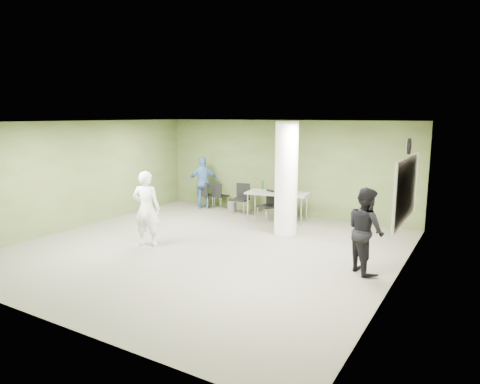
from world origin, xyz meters
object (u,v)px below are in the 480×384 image
Objects in this scene: chair_back_left at (219,194)px; woman_white at (146,209)px; man_black at (366,230)px; folding_table at (277,194)px; man_blue at (204,183)px.

woman_white is (0.71, -4.07, 0.37)m from chair_back_left.
man_black is (4.71, 0.80, -0.04)m from woman_white.
chair_back_left is 6.34m from man_black.
folding_table is 1.08× the size of man_blue.
folding_table reaches higher than chair_back_left.
folding_table is 1.05× the size of woman_white.
chair_back_left is at bearing 160.21° from folding_table.
man_black is at bearing -49.13° from folding_table.
man_black is (3.16, -2.78, 0.05)m from folding_table.
chair_back_left is at bearing 13.89° from man_black.
chair_back_left is (-2.26, 0.48, -0.28)m from folding_table.
folding_table is 4.21m from man_black.
chair_back_left is 0.50× the size of man_blue.
woman_white is 1.05× the size of man_black.
man_blue is (-0.46, -0.17, 0.35)m from chair_back_left.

